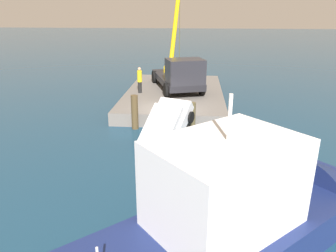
{
  "coord_description": "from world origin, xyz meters",
  "views": [
    {
      "loc": [
        19.22,
        1.59,
        6.74
      ],
      "look_at": [
        2.06,
        0.11,
        0.49
      ],
      "focal_mm": 34.87,
      "sensor_mm": 36.0,
      "label": 1
    }
  ],
  "objects_px": {
    "moored_yacht": "(268,212)",
    "salvaged_car": "(163,133)",
    "crane_truck": "(180,72)",
    "dock_worker": "(140,80)"
  },
  "relations": [
    {
      "from": "moored_yacht",
      "to": "salvaged_car",
      "type": "bearing_deg",
      "value": -148.93
    },
    {
      "from": "moored_yacht",
      "to": "crane_truck",
      "type": "bearing_deg",
      "value": -166.48
    },
    {
      "from": "salvaged_car",
      "to": "crane_truck",
      "type": "bearing_deg",
      "value": 177.23
    },
    {
      "from": "crane_truck",
      "to": "salvaged_car",
      "type": "relative_size",
      "value": 2.42
    },
    {
      "from": "dock_worker",
      "to": "crane_truck",
      "type": "bearing_deg",
      "value": 106.62
    },
    {
      "from": "crane_truck",
      "to": "moored_yacht",
      "type": "distance_m",
      "value": 15.66
    },
    {
      "from": "salvaged_car",
      "to": "moored_yacht",
      "type": "bearing_deg",
      "value": 31.07
    },
    {
      "from": "dock_worker",
      "to": "salvaged_car",
      "type": "xyz_separation_m",
      "value": [
        7.57,
        2.47,
        -1.18
      ]
    },
    {
      "from": "dock_worker",
      "to": "salvaged_car",
      "type": "height_order",
      "value": "dock_worker"
    },
    {
      "from": "crane_truck",
      "to": "moored_yacht",
      "type": "height_order",
      "value": "crane_truck"
    }
  ]
}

